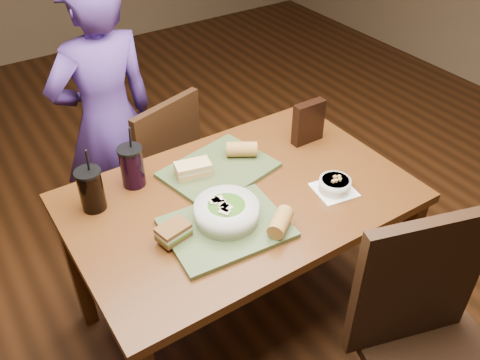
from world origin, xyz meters
name	(u,v)px	position (x,y,z in m)	size (l,w,h in m)	color
ground	(240,316)	(0.00, 0.00, 0.00)	(6.00, 6.00, 0.00)	#381C0B
dining_table	(240,212)	(0.00, 0.00, 0.66)	(1.30, 0.85, 0.75)	#512B10
chair_near	(430,343)	(0.22, -0.79, 0.57)	(0.55, 0.56, 1.02)	black
chair_far	(163,166)	(-0.03, 0.66, 0.50)	(0.48, 0.49, 0.89)	black
diner	(107,122)	(-0.21, 0.85, 0.72)	(0.52, 0.34, 1.43)	#492C7B
tray_near	(226,228)	(-0.15, -0.14, 0.76)	(0.42, 0.32, 0.02)	#3C4C28
tray_far	(219,170)	(0.01, 0.17, 0.76)	(0.42, 0.32, 0.02)	#3C4C28
salad_bowl	(227,211)	(-0.13, -0.11, 0.81)	(0.23, 0.23, 0.08)	silver
soup_bowl	(335,185)	(0.32, -0.18, 0.78)	(0.17, 0.17, 0.06)	white
sandwich_near	(173,232)	(-0.33, -0.09, 0.79)	(0.12, 0.10, 0.05)	#593819
sandwich_far	(193,169)	(-0.10, 0.19, 0.80)	(0.15, 0.10, 0.06)	tan
baguette_near	(280,222)	(0.00, -0.25, 0.80)	(0.06, 0.06, 0.12)	#AD7533
baguette_far	(242,149)	(0.14, 0.19, 0.80)	(0.06, 0.06, 0.13)	#AD7533
cup_cola	(91,190)	(-0.50, 0.23, 0.84)	(0.10, 0.10, 0.26)	black
cup_berry	(132,166)	(-0.31, 0.28, 0.84)	(0.10, 0.10, 0.26)	black
chip_bag	(308,122)	(0.45, 0.15, 0.85)	(0.15, 0.05, 0.19)	black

